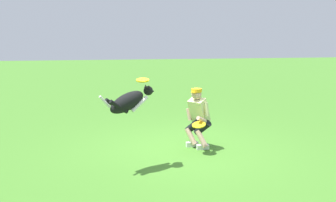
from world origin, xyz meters
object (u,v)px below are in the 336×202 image
person (198,116)px  frisbee_held (199,125)px  frisbee_flying (143,80)px  dog (129,101)px

person → frisbee_held: (0.08, 0.38, -0.09)m
frisbee_flying → frisbee_held: (-1.17, -0.54, -0.99)m
person → dog: (1.49, 1.00, 0.55)m
frisbee_flying → person: bearing=-143.7°
frisbee_flying → frisbee_held: 1.63m
dog → frisbee_flying: size_ratio=4.38×
frisbee_flying → dog: bearing=18.3°
person → frisbee_held: bearing=38.4°
frisbee_flying → frisbee_held: bearing=-155.3°
frisbee_held → frisbee_flying: bearing=24.7°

